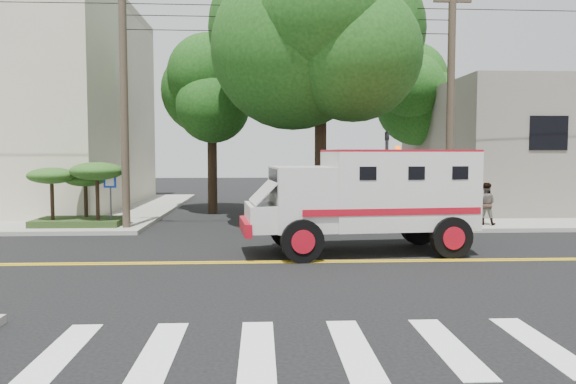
{
  "coord_description": "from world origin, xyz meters",
  "views": [
    {
      "loc": [
        -0.75,
        -14.43,
        2.84
      ],
      "look_at": [
        0.12,
        3.3,
        1.6
      ],
      "focal_mm": 35.0,
      "sensor_mm": 36.0,
      "label": 1
    }
  ],
  "objects": [
    {
      "name": "ground",
      "position": [
        0.0,
        0.0,
        0.0
      ],
      "size": [
        100.0,
        100.0,
        0.0
      ],
      "primitive_type": "plane",
      "color": "black",
      "rests_on": "ground"
    },
    {
      "name": "armored_truck",
      "position": [
        2.33,
        1.31,
        1.67
      ],
      "size": [
        6.64,
        3.15,
        2.93
      ],
      "rotation": [
        0.0,
        0.0,
        0.1
      ],
      "color": "silver",
      "rests_on": "ground"
    },
    {
      "name": "pedestrian_b",
      "position": [
        7.67,
        6.09,
        0.94
      ],
      "size": [
        0.95,
        0.87,
        1.58
      ],
      "primitive_type": "imported",
      "rotation": [
        0.0,
        0.0,
        2.7
      ],
      "color": "gray",
      "rests_on": "sidewalk_ne"
    },
    {
      "name": "tree_main",
      "position": [
        1.94,
        6.21,
        7.2
      ],
      "size": [
        6.08,
        5.7,
        9.85
      ],
      "color": "black",
      "rests_on": "ground"
    },
    {
      "name": "utility_pole_right",
      "position": [
        6.3,
        6.2,
        4.5
      ],
      "size": [
        0.28,
        0.28,
        9.0
      ],
      "primitive_type": "cylinder",
      "color": "#382D23",
      "rests_on": "ground"
    },
    {
      "name": "traffic_signal",
      "position": [
        3.8,
        5.6,
        2.23
      ],
      "size": [
        0.15,
        0.18,
        3.6
      ],
      "color": "#3F3F42",
      "rests_on": "ground"
    },
    {
      "name": "tree_right",
      "position": [
        8.84,
        15.77,
        6.09
      ],
      "size": [
        4.8,
        4.5,
        8.2
      ],
      "color": "black",
      "rests_on": "ground"
    },
    {
      "name": "tree_left",
      "position": [
        -2.68,
        11.79,
        5.73
      ],
      "size": [
        4.48,
        4.2,
        7.7
      ],
      "color": "black",
      "rests_on": "ground"
    },
    {
      "name": "palm_planter",
      "position": [
        -7.44,
        6.62,
        1.65
      ],
      "size": [
        3.52,
        2.63,
        2.36
      ],
      "color": "#1E3314",
      "rests_on": "sidewalk_nw"
    },
    {
      "name": "pedestrian_a",
      "position": [
        5.5,
        5.5,
        1.11
      ],
      "size": [
        0.83,
        0.72,
        1.91
      ],
      "primitive_type": "imported",
      "rotation": [
        0.0,
        0.0,
        3.59
      ],
      "color": "gray",
      "rests_on": "sidewalk_ne"
    },
    {
      "name": "sidewalk_ne",
      "position": [
        13.5,
        13.5,
        0.07
      ],
      "size": [
        17.0,
        17.0,
        0.15
      ],
      "primitive_type": "cube",
      "color": "gray",
      "rests_on": "ground"
    },
    {
      "name": "building_right",
      "position": [
        15.0,
        14.0,
        3.15
      ],
      "size": [
        14.0,
        12.0,
        6.0
      ],
      "primitive_type": "cube",
      "color": "slate",
      "rests_on": "sidewalk_ne"
    },
    {
      "name": "sidewalk_nw",
      "position": [
        -13.5,
        13.5,
        0.07
      ],
      "size": [
        17.0,
        17.0,
        0.15
      ],
      "primitive_type": "cube",
      "color": "gray",
      "rests_on": "ground"
    },
    {
      "name": "accessibility_sign",
      "position": [
        -6.2,
        6.17,
        1.37
      ],
      "size": [
        0.45,
        0.1,
        2.02
      ],
      "color": "#3F3F42",
      "rests_on": "ground"
    },
    {
      "name": "utility_pole_left",
      "position": [
        -5.6,
        6.0,
        4.5
      ],
      "size": [
        0.28,
        0.28,
        9.0
      ],
      "primitive_type": "cylinder",
      "color": "#382D23",
      "rests_on": "ground"
    }
  ]
}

